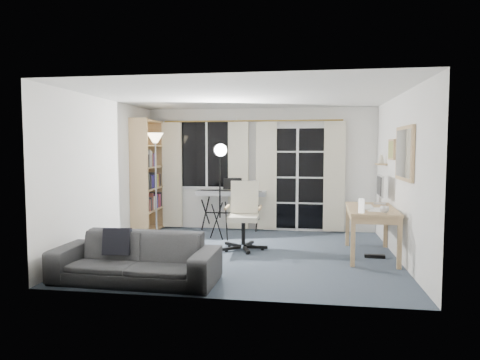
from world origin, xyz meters
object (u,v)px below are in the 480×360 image
object	(u,v)px
monitor	(380,187)
mug	(385,209)
desk	(371,214)
bookshelf	(145,179)
office_chair	(244,209)
keyboard_piano	(231,194)
torchiere_lamp	(155,153)
sofa	(135,250)
studio_light	(220,161)

from	to	relation	value
monitor	mug	bearing A→B (deg)	-93.47
desk	monitor	size ratio (longest dim) A/B	2.64
bookshelf	office_chair	world-z (taller)	bookshelf
bookshelf	monitor	world-z (taller)	bookshelf
keyboard_piano	office_chair	world-z (taller)	office_chair
desk	mug	world-z (taller)	mug
torchiere_lamp	sofa	world-z (taller)	torchiere_lamp
studio_light	sofa	distance (m)	2.71
office_chair	sofa	distance (m)	2.22
studio_light	monitor	xyz separation A→B (m)	(2.65, -0.31, -0.38)
keyboard_piano	desk	size ratio (longest dim) A/B	0.96
bookshelf	sofa	size ratio (longest dim) A/B	1.08
torchiere_lamp	mug	size ratio (longest dim) A/B	15.77
monitor	desk	bearing A→B (deg)	-111.26
torchiere_lamp	keyboard_piano	size ratio (longest dim) A/B	1.41
keyboard_piano	desk	xyz separation A→B (m)	(2.39, -1.56, -0.09)
bookshelf	keyboard_piano	distance (m)	1.68
torchiere_lamp	studio_light	distance (m)	1.25
office_chair	desk	distance (m)	1.97
keyboard_piano	studio_light	size ratio (longest dim) A/B	0.77
mug	studio_light	bearing A→B (deg)	153.70
bookshelf	keyboard_piano	xyz separation A→B (m)	(1.62, 0.30, -0.29)
keyboard_piano	mug	distance (m)	3.23
torchiere_lamp	monitor	size ratio (longest dim) A/B	3.59
keyboard_piano	monitor	distance (m)	2.82
office_chair	sofa	world-z (taller)	office_chair
sofa	torchiere_lamp	bearing A→B (deg)	106.19
keyboard_piano	studio_light	distance (m)	1.03
desk	sofa	distance (m)	3.47
sofa	mug	bearing A→B (deg)	22.75
keyboard_piano	office_chair	xyz separation A→B (m)	(0.43, -1.31, -0.10)
studio_light	bookshelf	bearing A→B (deg)	143.79
office_chair	mug	bearing A→B (deg)	-22.47
mug	torchiere_lamp	bearing A→B (deg)	159.32
office_chair	studio_light	bearing A→B (deg)	131.33
monitor	office_chair	bearing A→B (deg)	-172.25
monitor	mug	size ratio (longest dim) A/B	4.40
torchiere_lamp	monitor	xyz separation A→B (m)	(3.88, -0.48, -0.51)
studio_light	office_chair	distance (m)	1.04
studio_light	office_chair	world-z (taller)	studio_light
bookshelf	sofa	distance (m)	3.17
keyboard_piano	office_chair	bearing A→B (deg)	-71.33
office_chair	desk	bearing A→B (deg)	-9.69
office_chair	mug	size ratio (longest dim) A/B	9.06
torchiere_lamp	office_chair	size ratio (longest dim) A/B	1.74
sofa	desk	bearing A→B (deg)	31.11
studio_light	mug	distance (m)	2.91
mug	monitor	bearing A→B (deg)	84.20
studio_light	keyboard_piano	bearing A→B (deg)	66.76
bookshelf	studio_light	bearing A→B (deg)	-19.66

